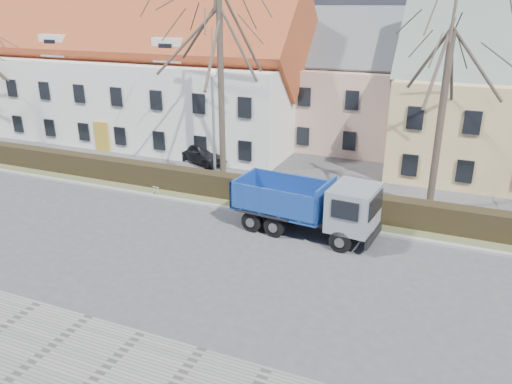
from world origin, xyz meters
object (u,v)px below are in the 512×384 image
at_px(streetlight, 214,131).
at_px(cart_frame, 153,190).
at_px(dump_truck, 300,204).
at_px(parked_car_a, 202,153).

height_order(streetlight, cart_frame, streetlight).
distance_m(dump_truck, cart_frame, 9.26).
distance_m(streetlight, parked_car_a, 6.07).
height_order(streetlight, parked_car_a, streetlight).
bearing_deg(cart_frame, dump_truck, -8.40).
bearing_deg(streetlight, parked_car_a, 126.88).
xyz_separation_m(dump_truck, cart_frame, (-9.10, 1.34, -1.10)).
distance_m(dump_truck, parked_car_a, 12.37).
bearing_deg(dump_truck, cart_frame, 177.16).
height_order(dump_truck, cart_frame, dump_truck).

